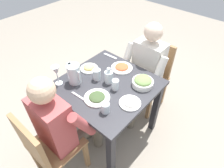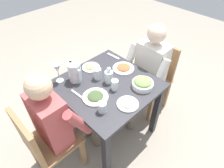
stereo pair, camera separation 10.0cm
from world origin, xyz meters
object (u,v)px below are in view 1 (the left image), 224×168
object	(u,v)px
water_glass_center	(105,108)
salt_shaker	(76,69)
diner_near	(64,121)
water_glass_near_left	(115,85)
plate_rice_curry	(122,67)
water_pitcher	(74,74)
plate_fries	(89,68)
diner_far	(143,71)
dining_table	(108,94)
salad_bowl	(143,82)
water_glass_near_right	(97,74)
plate_yoghurt	(130,102)
plate_dolmas	(97,97)
oil_carafe	(109,77)
chair_near	(47,147)
chair_far	(151,72)
wine_glass	(56,72)

from	to	relation	value
water_glass_center	salt_shaker	distance (m)	0.62
diner_near	water_glass_near_left	xyz separation A→B (m)	(0.14, 0.50, 0.16)
plate_rice_curry	salt_shaker	bearing A→B (deg)	-134.31
diner_near	water_pitcher	size ratio (longest dim) A/B	6.09
plate_fries	diner_near	bearing A→B (deg)	-65.31
diner_far	plate_fries	distance (m)	0.60
dining_table	salad_bowl	size ratio (longest dim) A/B	4.29
water_glass_near_left	salad_bowl	bearing A→B (deg)	52.92
plate_rice_curry	water_glass_near_left	size ratio (longest dim) A/B	2.12
plate_rice_curry	water_glass_near_right	size ratio (longest dim) A/B	1.95
dining_table	plate_yoghurt	size ratio (longest dim) A/B	4.55
plate_dolmas	oil_carafe	size ratio (longest dim) A/B	1.38
plate_yoghurt	water_glass_near_right	xyz separation A→B (m)	(-0.43, 0.05, 0.04)
chair_near	chair_far	bearing A→B (deg)	85.28
plate_rice_curry	water_glass_near_left	world-z (taller)	water_glass_near_left
water_glass_near_right	oil_carafe	world-z (taller)	oil_carafe
water_pitcher	plate_yoghurt	size ratio (longest dim) A/B	1.02
oil_carafe	water_glass_near_right	bearing A→B (deg)	-160.13
salad_bowl	wine_glass	bearing A→B (deg)	-140.69
plate_rice_curry	water_glass_near_right	bearing A→B (deg)	-104.59
chair_near	diner_far	distance (m)	1.23
plate_fries	water_glass_near_right	distance (m)	0.19
dining_table	water_glass_near_left	distance (m)	0.21
chair_far	diner_near	distance (m)	1.23
water_glass_near_right	wine_glass	world-z (taller)	wine_glass
salad_bowl	plate_rice_curry	world-z (taller)	salad_bowl
dining_table	water_glass_near_right	xyz separation A→B (m)	(-0.12, -0.01, 0.19)
water_glass_near_right	oil_carafe	bearing A→B (deg)	19.87
dining_table	oil_carafe	distance (m)	0.19
chair_near	plate_fries	xyz separation A→B (m)	(-0.25, 0.76, 0.27)
plate_fries	water_glass_near_right	xyz separation A→B (m)	(0.17, -0.06, 0.04)
dining_table	plate_dolmas	distance (m)	0.25
water_pitcher	water_glass_near_left	size ratio (longest dim) A/B	1.83
plate_fries	water_glass_near_left	size ratio (longest dim) A/B	1.74
chair_near	salt_shaker	bearing A→B (deg)	117.19
diner_near	water_glass_near_right	world-z (taller)	diner_near
diner_near	salt_shaker	size ratio (longest dim) A/B	21.44
oil_carafe	water_glass_near_left	bearing A→B (deg)	-17.33
plate_yoghurt	water_glass_near_left	xyz separation A→B (m)	(-0.21, 0.05, 0.04)
water_pitcher	salad_bowl	xyz separation A→B (m)	(0.51, 0.38, -0.05)
wine_glass	salad_bowl	bearing A→B (deg)	39.31
chair_near	wine_glass	xyz separation A→B (m)	(-0.31, 0.42, 0.39)
diner_near	water_glass_center	bearing A→B (deg)	44.98
plate_dolmas	chair_near	bearing A→B (deg)	-100.86
diner_near	plate_rice_curry	xyz separation A→B (m)	(-0.01, 0.78, 0.12)
chair_far	diner_near	world-z (taller)	diner_near
plate_fries	plate_rice_curry	distance (m)	0.34
wine_glass	plate_fries	bearing A→B (deg)	80.88
salad_bowl	salt_shaker	distance (m)	0.68
diner_far	water_pitcher	xyz separation A→B (m)	(-0.33, -0.68, 0.20)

